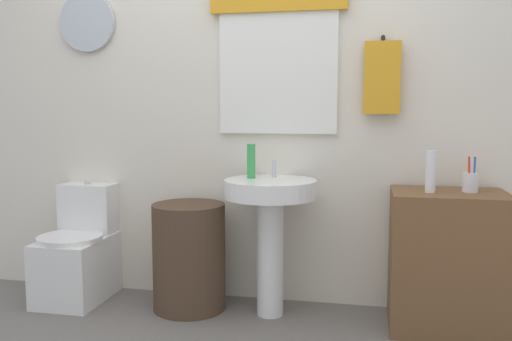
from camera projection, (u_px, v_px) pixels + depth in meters
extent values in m
cube|color=silver|center=(255.00, 86.00, 3.28)|extent=(4.40, 0.10, 2.60)
cube|color=white|center=(278.00, 73.00, 3.18)|extent=(0.69, 0.03, 0.71)
cylinder|color=silver|center=(87.00, 22.00, 3.38)|extent=(0.36, 0.03, 0.36)
cylinder|color=black|center=(383.00, 38.00, 3.02)|extent=(0.02, 0.06, 0.02)
cube|color=gold|center=(382.00, 78.00, 3.03)|extent=(0.20, 0.05, 0.40)
cube|color=white|center=(77.00, 269.00, 3.33)|extent=(0.36, 0.50, 0.38)
cylinder|color=white|center=(70.00, 238.00, 3.25)|extent=(0.38, 0.38, 0.03)
cube|color=white|center=(89.00, 208.00, 3.45)|extent=(0.34, 0.18, 0.31)
cylinder|color=silver|center=(88.00, 182.00, 3.44)|extent=(0.04, 0.04, 0.02)
cylinder|color=#4C3828|center=(189.00, 257.00, 3.17)|extent=(0.42, 0.42, 0.62)
cylinder|color=white|center=(270.00, 257.00, 3.07)|extent=(0.15, 0.15, 0.67)
cylinder|color=white|center=(270.00, 189.00, 3.02)|extent=(0.51, 0.51, 0.10)
cylinder|color=silver|center=(274.00, 169.00, 3.13)|extent=(0.03, 0.03, 0.10)
cube|color=brown|center=(447.00, 261.00, 2.87)|extent=(0.58, 0.44, 0.74)
cylinder|color=green|center=(251.00, 161.00, 3.08)|extent=(0.05, 0.05, 0.19)
cylinder|color=white|center=(431.00, 172.00, 2.80)|extent=(0.05, 0.05, 0.22)
cylinder|color=silver|center=(470.00, 182.00, 2.82)|extent=(0.08, 0.08, 0.10)
cylinder|color=blue|center=(474.00, 174.00, 2.81)|extent=(0.01, 0.02, 0.18)
cylinder|color=yellow|center=(468.00, 173.00, 2.83)|extent=(0.02, 0.02, 0.18)
cylinder|color=red|center=(469.00, 174.00, 2.80)|extent=(0.02, 0.01, 0.18)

